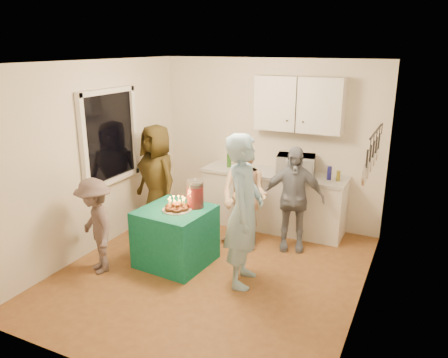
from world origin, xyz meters
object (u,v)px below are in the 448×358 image
at_px(man_birthday, 244,211).
at_px(child_near_left, 96,226).
at_px(woman_back_right, 292,199).
at_px(microwave, 296,165).
at_px(woman_back_left, 157,179).
at_px(counter, 273,202).
at_px(punch_jar, 195,195).
at_px(party_table, 176,236).
at_px(woman_back_center, 244,197).

height_order(man_birthday, child_near_left, man_birthday).
height_order(woman_back_right, child_near_left, woman_back_right).
relative_size(microwave, woman_back_left, 0.33).
xyz_separation_m(counter, man_birthday, (0.25, -1.74, 0.49)).
distance_m(microwave, punch_jar, 1.74).
bearing_deg(woman_back_right, child_near_left, -157.53).
height_order(man_birthday, woman_back_right, man_birthday).
distance_m(counter, woman_back_left, 1.82).
bearing_deg(punch_jar, woman_back_left, 148.54).
height_order(microwave, punch_jar, microwave).
relative_size(punch_jar, child_near_left, 0.28).
bearing_deg(punch_jar, party_table, -139.10).
bearing_deg(party_table, counter, 65.79).
height_order(punch_jar, child_near_left, child_near_left).
bearing_deg(woman_back_left, microwave, 47.42).
relative_size(man_birthday, woman_back_right, 1.24).
height_order(punch_jar, woman_back_left, woman_back_left).
bearing_deg(man_birthday, counter, -3.25).
distance_m(man_birthday, woman_back_left, 1.99).
xyz_separation_m(counter, woman_back_right, (0.49, -0.59, 0.31)).
relative_size(woman_back_left, woman_back_center, 1.10).
xyz_separation_m(man_birthday, child_near_left, (-1.78, -0.55, -0.31)).
xyz_separation_m(woman_back_center, woman_back_right, (0.62, 0.26, -0.01)).
distance_m(party_table, woman_back_center, 1.09).
distance_m(punch_jar, child_near_left, 1.30).
bearing_deg(party_table, woman_back_left, 135.21).
relative_size(woman_back_left, child_near_left, 1.35).
xyz_separation_m(counter, punch_jar, (-0.55, -1.49, 0.50)).
relative_size(woman_back_left, woman_back_right, 1.12).
xyz_separation_m(party_table, woman_back_center, (0.62, 0.82, 0.38)).
relative_size(party_table, woman_back_left, 0.51).
bearing_deg(child_near_left, punch_jar, 71.90).
distance_m(counter, woman_back_right, 0.83).
bearing_deg(woman_back_center, child_near_left, -125.72).
bearing_deg(man_birthday, woman_back_right, -23.20).
bearing_deg(party_table, child_near_left, -141.51).
bearing_deg(man_birthday, woman_back_left, 53.03).
bearing_deg(woman_back_center, woman_back_left, -170.30).
distance_m(man_birthday, child_near_left, 1.89).
relative_size(woman_back_center, woman_back_right, 1.02).
distance_m(punch_jar, woman_back_right, 1.38).
bearing_deg(punch_jar, woman_back_right, 41.01).
bearing_deg(child_near_left, woman_back_right, 72.94).
distance_m(counter, child_near_left, 2.76).
distance_m(woman_back_center, woman_back_right, 0.67).
relative_size(counter, woman_back_left, 1.31).
distance_m(man_birthday, woman_back_center, 0.98).
relative_size(counter, microwave, 3.95).
bearing_deg(punch_jar, microwave, 59.26).
xyz_separation_m(party_table, woman_back_left, (-0.79, 0.79, 0.46)).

